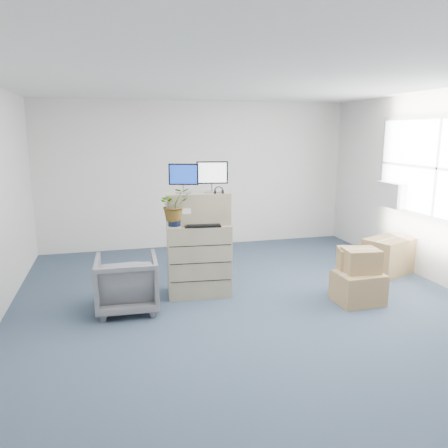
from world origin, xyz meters
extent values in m
plane|color=#2A384B|center=(0.00, 0.00, 0.00)|extent=(7.00, 7.00, 0.00)
cube|color=silver|center=(0.00, 3.51, 1.40)|extent=(6.00, 0.02, 2.80)
cube|color=gray|center=(2.96, 0.50, 1.70)|extent=(0.06, 2.72, 1.52)
cube|color=white|center=(2.92, 0.50, 1.70)|extent=(0.01, 2.60, 1.40)
cube|color=white|center=(2.87, 1.40, 1.20)|extent=(0.24, 0.60, 0.40)
cube|color=gray|center=(-0.52, 0.86, 0.50)|extent=(0.89, 0.59, 0.99)
cube|color=gray|center=(-0.51, 0.91, 1.21)|extent=(0.89, 0.50, 0.43)
cube|color=#99999E|center=(-0.70, 0.89, 1.43)|extent=(0.24, 0.21, 0.01)
cylinder|color=#99999E|center=(-0.70, 0.89, 1.48)|extent=(0.03, 0.03, 0.09)
cube|color=black|center=(-0.70, 0.89, 1.67)|extent=(0.39, 0.15, 0.28)
cube|color=navy|center=(-0.71, 0.88, 1.67)|extent=(0.34, 0.11, 0.24)
cube|color=#99999E|center=(-0.32, 0.87, 1.43)|extent=(0.24, 0.19, 0.02)
cylinder|color=#99999E|center=(-0.32, 0.87, 1.48)|extent=(0.04, 0.04, 0.10)
cube|color=black|center=(-0.32, 0.87, 1.68)|extent=(0.42, 0.09, 0.30)
cube|color=white|center=(-0.32, 0.86, 1.68)|extent=(0.38, 0.06, 0.26)
torus|color=black|center=(-0.26, 0.72, 1.45)|extent=(0.13, 0.03, 0.13)
cube|color=black|center=(-0.49, 0.70, 1.01)|extent=(0.50, 0.25, 0.02)
ellipsoid|color=silver|center=(-0.20, 0.75, 1.01)|extent=(0.10, 0.08, 0.03)
cylinder|color=gray|center=(-0.44, 0.91, 1.11)|extent=(0.06, 0.06, 0.23)
cube|color=silver|center=(-0.59, 0.88, 1.00)|extent=(0.06, 0.05, 0.02)
cube|color=black|center=(-0.59, 0.88, 1.06)|extent=(0.06, 0.03, 0.11)
cube|color=black|center=(-0.16, 0.98, 1.02)|extent=(0.21, 0.16, 0.06)
cube|color=#3C7BCE|center=(-0.21, 0.93, 1.10)|extent=(0.24, 0.13, 0.09)
cylinder|color=#A1B794|center=(-0.86, 0.75, 1.00)|extent=(0.20, 0.20, 0.02)
cylinder|color=black|center=(-0.86, 0.75, 1.07)|extent=(0.17, 0.17, 0.13)
imported|color=#195017|center=(-0.86, 0.75, 1.25)|extent=(0.49, 0.52, 0.34)
imported|color=#565559|center=(-1.51, 0.53, 0.39)|extent=(0.78, 0.73, 0.77)
cube|color=olive|center=(1.45, -0.01, 0.20)|extent=(0.60, 0.46, 0.41)
cube|color=olive|center=(1.50, 0.22, 0.18)|extent=(0.63, 0.59, 0.37)
cube|color=olive|center=(1.49, 0.05, 0.56)|extent=(0.48, 0.41, 0.31)
cube|color=olive|center=(1.48, 0.22, 0.52)|extent=(0.49, 0.47, 0.31)
cube|color=olive|center=(2.60, 0.99, 0.28)|extent=(0.93, 0.78, 0.57)
camera|label=1|loc=(-1.64, -4.83, 2.22)|focal=35.00mm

